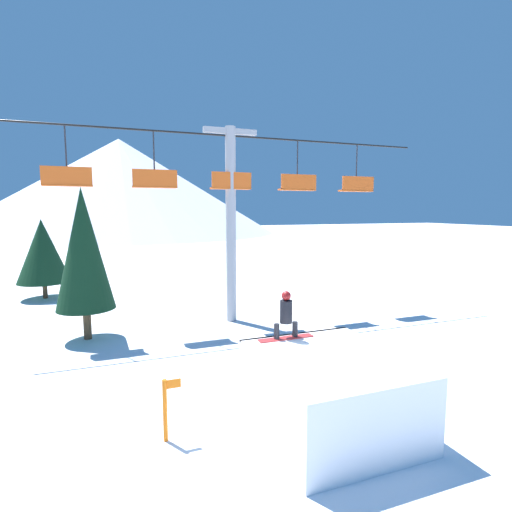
% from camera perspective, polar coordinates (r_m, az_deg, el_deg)
% --- Properties ---
extents(ground_plane, '(220.00, 220.00, 0.00)m').
position_cam_1_polar(ground_plane, '(9.63, 4.02, -25.36)').
color(ground_plane, white).
extents(mountain_ridge, '(65.13, 65.13, 19.76)m').
position_cam_1_polar(mountain_ridge, '(90.64, -18.82, 9.38)').
color(mountain_ridge, silver).
rests_on(mountain_ridge, ground_plane).
extents(snow_ramp, '(3.20, 3.72, 1.73)m').
position_cam_1_polar(snow_ramp, '(9.99, 10.49, -18.55)').
color(snow_ramp, white).
rests_on(snow_ramp, ground_plane).
extents(snowboarder, '(1.51, 0.32, 1.27)m').
position_cam_1_polar(snowboarder, '(10.54, 4.31, -8.46)').
color(snowboarder, '#B22D2D').
rests_on(snowboarder, snow_ramp).
extents(chairlift, '(19.36, 0.46, 8.70)m').
position_cam_1_polar(chairlift, '(17.96, -3.60, 7.18)').
color(chairlift, '#9E9EA3').
rests_on(chairlift, ground_plane).
extents(pine_tree_near, '(2.22, 2.22, 5.97)m').
position_cam_1_polar(pine_tree_near, '(16.78, -23.42, 0.91)').
color(pine_tree_near, '#4C3823').
rests_on(pine_tree_near, ground_plane).
extents(pine_tree_far, '(2.87, 2.87, 4.56)m').
position_cam_1_polar(pine_tree_far, '(25.75, -28.18, 0.63)').
color(pine_tree_far, '#4C3823').
rests_on(pine_tree_far, ground_plane).
extents(trail_marker, '(0.41, 0.10, 1.41)m').
position_cam_1_polar(trail_marker, '(9.59, -12.77, -20.43)').
color(trail_marker, orange).
rests_on(trail_marker, ground_plane).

